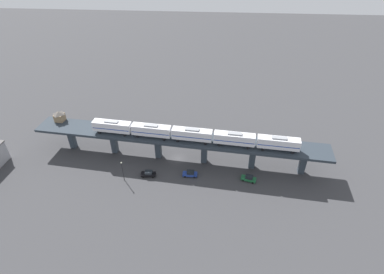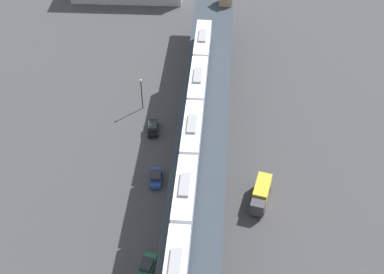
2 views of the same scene
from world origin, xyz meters
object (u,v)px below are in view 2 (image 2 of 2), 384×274
street_car_blue (156,177)px  street_lamp (142,91)px  street_car_green (147,266)px  subway_train (192,132)px  street_car_black (153,128)px  delivery_truck (261,194)px

street_car_blue → street_lamp: bearing=99.5°
street_car_green → subway_train: bearing=68.7°
street_car_black → street_lamp: street_lamp is taller
street_car_green → street_lamp: (-2.60, 37.02, 3.17)m
street_car_blue → street_car_black: 12.59m
street_car_blue → street_lamp: (-3.28, 19.50, 3.17)m
delivery_truck → street_car_black: bearing=136.6°
street_car_blue → delivery_truck: (17.18, -4.67, 0.82)m
subway_train → street_car_green: size_ratio=13.23×
street_car_blue → street_lamp: 20.02m
street_car_green → street_car_black: size_ratio=1.05×
delivery_truck → street_car_green: bearing=-144.3°
street_car_green → street_lamp: size_ratio=0.68×
street_car_blue → delivery_truck: bearing=-15.2°
street_car_green → delivery_truck: 22.02m
street_car_black → street_lamp: size_ratio=0.65×
subway_train → street_car_blue: subway_train is taller
street_car_blue → street_car_green: same height
street_car_green → street_lamp: street_lamp is taller
street_lamp → street_car_black: bearing=-72.1°
subway_train → street_car_blue: (-6.10, 0.09, -10.31)m
subway_train → street_car_blue: bearing=179.1°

